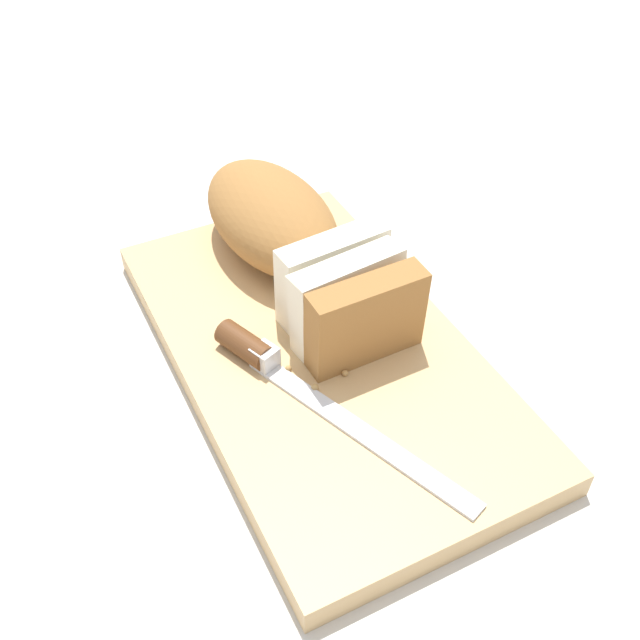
% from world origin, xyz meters
% --- Properties ---
extents(ground_plane, '(3.00, 3.00, 0.00)m').
position_xyz_m(ground_plane, '(0.00, 0.00, 0.00)').
color(ground_plane, beige).
extents(cutting_board, '(0.45, 0.27, 0.03)m').
position_xyz_m(cutting_board, '(0.00, 0.00, 0.01)').
color(cutting_board, tan).
rests_on(cutting_board, ground_plane).
extents(bread_loaf, '(0.29, 0.12, 0.08)m').
position_xyz_m(bread_loaf, '(-0.11, 0.03, 0.07)').
color(bread_loaf, '#996633').
rests_on(bread_loaf, cutting_board).
extents(bread_knife, '(0.26, 0.11, 0.02)m').
position_xyz_m(bread_knife, '(0.01, -0.05, 0.04)').
color(bread_knife, silver).
rests_on(bread_knife, cutting_board).
extents(crumb_near_knife, '(0.01, 0.01, 0.01)m').
position_xyz_m(crumb_near_knife, '(0.01, -0.04, 0.03)').
color(crumb_near_knife, tan).
rests_on(crumb_near_knife, cutting_board).
extents(crumb_near_loaf, '(0.01, 0.01, 0.01)m').
position_xyz_m(crumb_near_loaf, '(0.04, -0.00, 0.03)').
color(crumb_near_loaf, tan).
rests_on(crumb_near_loaf, cutting_board).
extents(crumb_stray_left, '(0.01, 0.01, 0.01)m').
position_xyz_m(crumb_stray_left, '(-0.04, 0.08, 0.03)').
color(crumb_stray_left, tan).
rests_on(crumb_stray_left, cutting_board).
extents(crumb_stray_right, '(0.01, 0.01, 0.01)m').
position_xyz_m(crumb_stray_right, '(0.05, -0.03, 0.03)').
color(crumb_stray_right, tan).
rests_on(crumb_stray_right, cutting_board).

